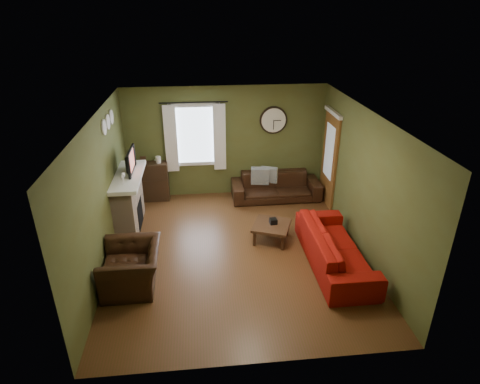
{
  "coord_description": "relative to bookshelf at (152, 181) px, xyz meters",
  "views": [
    {
      "loc": [
        -0.61,
        -6.3,
        4.27
      ],
      "look_at": [
        0.1,
        0.4,
        1.05
      ],
      "focal_mm": 30.0,
      "sensor_mm": 36.0,
      "label": 1
    }
  ],
  "objects": [
    {
      "name": "tv_screen",
      "position": [
        -0.21,
        -1.12,
        0.95
      ],
      "size": [
        0.02,
        0.62,
        0.36
      ],
      "primitive_type": "cube",
      "color": "#994C3F",
      "rests_on": "mantel"
    },
    {
      "name": "sofa_red",
      "position": [
        3.45,
        -2.97,
        -0.12
      ],
      "size": [
        0.9,
        2.29,
        0.67
      ],
      "primitive_type": "imported",
      "rotation": [
        0.0,
        0.0,
        1.57
      ],
      "color": "maroon",
      "rests_on": "floor"
    },
    {
      "name": "wine_glass_a",
      "position": [
        -0.29,
        -1.77,
        0.82
      ],
      "size": [
        0.07,
        0.07,
        0.19
      ],
      "primitive_type": null,
      "color": "white",
      "rests_on": "mantel"
    },
    {
      "name": "armchair",
      "position": [
        -0.04,
        -3.2,
        -0.11
      ],
      "size": [
        0.95,
        1.09,
        0.69
      ],
      "primitive_type": "imported",
      "rotation": [
        0.0,
        0.0,
        -1.55
      ],
      "color": "black",
      "rests_on": "floor"
    },
    {
      "name": "wall_front",
      "position": [
        1.76,
        -5.02,
        0.84
      ],
      "size": [
        4.6,
        0.0,
        2.6
      ],
      "primitive_type": "cube",
      "color": "#4D5427",
      "rests_on": "ground"
    },
    {
      "name": "wall_right",
      "position": [
        4.06,
        -2.42,
        0.84
      ],
      "size": [
        0.0,
        5.2,
        2.6
      ],
      "primitive_type": "cube",
      "color": "#4D5427",
      "rests_on": "ground"
    },
    {
      "name": "bookshelf",
      "position": [
        0.0,
        0.0,
        0.0
      ],
      "size": [
        0.77,
        0.33,
        0.92
      ],
      "primitive_type": null,
      "color": "#2F1F14",
      "rests_on": "floor"
    },
    {
      "name": "sofa_brown",
      "position": [
        2.9,
        -0.24,
        -0.16
      ],
      "size": [
        2.07,
        0.81,
        0.6
      ],
      "primitive_type": "imported",
      "color": "black",
      "rests_on": "floor"
    },
    {
      "name": "wall_left",
      "position": [
        -0.54,
        -2.42,
        0.84
      ],
      "size": [
        0.0,
        5.2,
        2.6
      ],
      "primitive_type": "cube",
      "color": "#4D5427",
      "rests_on": "ground"
    },
    {
      "name": "firebox",
      "position": [
        -0.15,
        -1.27,
        -0.16
      ],
      "size": [
        0.04,
        0.6,
        0.55
      ],
      "primitive_type": "cube",
      "color": "black",
      "rests_on": "fireplace"
    },
    {
      "name": "curtain_left",
      "position": [
        0.51,
        0.06,
        0.99
      ],
      "size": [
        0.28,
        0.04,
        1.55
      ],
      "primitive_type": "cube",
      "color": "white",
      "rests_on": "wall_back"
    },
    {
      "name": "coffee_table",
      "position": [
        2.47,
        -2.09,
        -0.28
      ],
      "size": [
        0.88,
        0.88,
        0.36
      ],
      "primitive_type": null,
      "rotation": [
        0.0,
        0.0,
        -0.38
      ],
      "color": "#3F2718",
      "rests_on": "floor"
    },
    {
      "name": "floor",
      "position": [
        1.76,
        -2.42,
        -0.46
      ],
      "size": [
        4.6,
        5.2,
        0.0
      ],
      "primitive_type": "cube",
      "color": "#523219",
      "rests_on": "ground"
    },
    {
      "name": "curtain_rod",
      "position": [
        1.06,
        0.06,
        1.81
      ],
      "size": [
        0.03,
        0.03,
        1.5
      ],
      "primitive_type": "cylinder",
      "color": "black",
      "rests_on": "wall_back"
    },
    {
      "name": "wall_back",
      "position": [
        1.76,
        0.18,
        0.84
      ],
      "size": [
        4.6,
        0.0,
        2.6
      ],
      "primitive_type": "cube",
      "color": "#4D5427",
      "rests_on": "ground"
    },
    {
      "name": "ceiling",
      "position": [
        1.76,
        -2.42,
        2.14
      ],
      "size": [
        4.6,
        5.2,
        0.0
      ],
      "primitive_type": "cube",
      "color": "white",
      "rests_on": "ground"
    },
    {
      "name": "wall_clock",
      "position": [
        2.86,
        0.13,
        1.34
      ],
      "size": [
        0.64,
        0.06,
        0.64
      ],
      "primitive_type": null,
      "color": "white",
      "rests_on": "wall_back"
    },
    {
      "name": "tv",
      "position": [
        -0.29,
        -1.12,
        0.89
      ],
      "size": [
        0.08,
        0.6,
        0.35
      ],
      "primitive_type": "imported",
      "rotation": [
        0.0,
        0.0,
        1.57
      ],
      "color": "black",
      "rests_on": "mantel"
    },
    {
      "name": "medallion_right",
      "position": [
        -0.52,
        -0.92,
        1.79
      ],
      "size": [
        0.28,
        0.28,
        0.03
      ],
      "primitive_type": "cylinder",
      "color": "white",
      "rests_on": "wall_left"
    },
    {
      "name": "curtain_right",
      "position": [
        1.61,
        0.06,
        0.99
      ],
      "size": [
        0.28,
        0.04,
        1.55
      ],
      "primitive_type": "cube",
      "color": "white",
      "rests_on": "wall_back"
    },
    {
      "name": "medallion_mid",
      "position": [
        -0.52,
        -1.27,
        1.79
      ],
      "size": [
        0.28,
        0.28,
        0.03
      ],
      "primitive_type": "cylinder",
      "color": "white",
      "rests_on": "wall_left"
    },
    {
      "name": "pillow_right",
      "position": [
        2.53,
        -0.15,
        0.09
      ],
      "size": [
        0.44,
        0.2,
        0.43
      ],
      "primitive_type": "cube",
      "rotation": [
        0.0,
        0.0,
        -0.17
      ],
      "color": "#939EA7",
      "rests_on": "sofa_brown"
    },
    {
      "name": "window_pane",
      "position": [
        1.06,
        0.16,
        1.04
      ],
      "size": [
        1.0,
        0.02,
        1.3
      ],
      "primitive_type": null,
      "color": "silver",
      "rests_on": "wall_back"
    },
    {
      "name": "door",
      "position": [
        4.03,
        -0.57,
        0.59
      ],
      "size": [
        0.05,
        0.9,
        2.1
      ],
      "primitive_type": "cube",
      "color": "brown",
      "rests_on": "floor"
    },
    {
      "name": "medallion_left",
      "position": [
        -0.52,
        -1.62,
        1.79
      ],
      "size": [
        0.28,
        0.28,
        0.03
      ],
      "primitive_type": "cylinder",
      "color": "white",
      "rests_on": "wall_left"
    },
    {
      "name": "tissue_box",
      "position": [
        2.5,
        -2.06,
        -0.06
      ],
      "size": [
        0.15,
        0.15,
        0.1
      ],
      "primitive_type": "cube",
      "rotation": [
        0.0,
        0.0,
        0.12
      ],
      "color": "black",
      "rests_on": "coffee_table"
    },
    {
      "name": "wine_glass_b",
      "position": [
        -0.29,
        -1.68,
        0.83
      ],
      "size": [
        0.08,
        0.08,
        0.22
      ],
      "primitive_type": null,
      "color": "white",
      "rests_on": "mantel"
    },
    {
      "name": "fireplace",
      "position": [
        -0.34,
        -1.27,
        0.09
      ],
      "size": [
        0.4,
        1.4,
        1.1
      ],
      "primitive_type": "cube",
      "color": "tan",
      "rests_on": "floor"
    },
    {
      "name": "book",
      "position": [
        0.07,
        0.23,
        0.5
      ],
      "size": [
        0.19,
        0.23,
        0.02
      ],
      "primitive_type": "imported",
      "rotation": [
        0.0,
        0.0,
        0.17
      ],
      "color": "#3F2718",
      "rests_on": "bookshelf"
    },
    {
      "name": "mantel",
      "position": [
        -0.31,
        -1.27,
        0.68
      ],
      "size": [
        0.58,
        1.6,
        0.08
      ],
      "primitive_type": "cube",
      "color": "white",
      "rests_on": "fireplace"
    },
    {
      "name": "pillow_left",
      "position": [
        2.76,
        -0.1,
        0.09
      ],
      "size": [
        0.41,
        0.25,
        0.39
      ],
      "primitive_type": "cube",
      "rotation": [
        0.0,
        0.0,
        -0.36
      ],
      "color": "#939EA7",
      "rests_on": "sofa_brown"
    }
  ]
}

